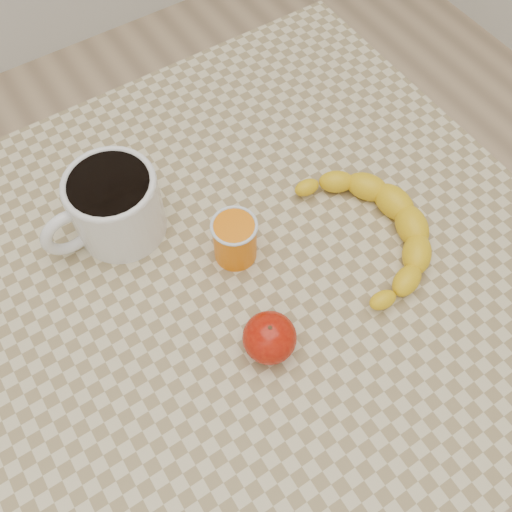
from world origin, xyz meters
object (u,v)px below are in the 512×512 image
orange_juice_glass (235,239)px  apple (270,338)px  banana (371,231)px  table (256,292)px  coffee_mug (113,205)px

orange_juice_glass → apple: (-0.04, -0.14, -0.01)m
apple → banana: size_ratio=0.22×
table → banana: size_ratio=2.63×
orange_juice_glass → banana: (0.16, -0.08, -0.02)m
coffee_mug → apple: (0.08, -0.26, -0.03)m
table → orange_juice_glass: (-0.01, 0.03, 0.12)m
orange_juice_glass → banana: bearing=-25.8°
table → coffee_mug: (-0.13, 0.15, 0.14)m
apple → coffee_mug: bearing=106.3°
orange_juice_glass → apple: orange_juice_glass is taller
coffee_mug → apple: bearing=-73.7°
coffee_mug → banana: bearing=-36.0°
orange_juice_glass → banana: orange_juice_glass is taller
banana → coffee_mug: bearing=160.5°
coffee_mug → orange_juice_glass: (0.11, -0.12, -0.02)m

